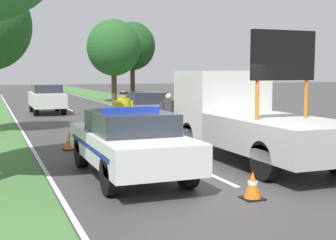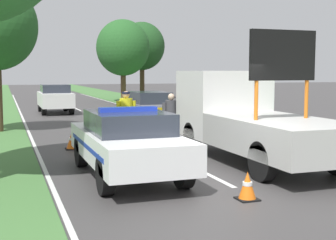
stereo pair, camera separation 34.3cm
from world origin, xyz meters
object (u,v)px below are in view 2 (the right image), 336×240
at_px(traffic_cone_near_truck, 189,130).
at_px(queued_car_suv_grey, 149,107).
at_px(work_truck, 247,117).
at_px(roadside_tree_mid_left, 123,48).
at_px(roadside_tree_near_left, 142,46).
at_px(police_officer, 126,114).
at_px(police_car, 127,141).
at_px(road_barrier, 139,115).
at_px(traffic_cone_lane_edge, 141,130).
at_px(traffic_cone_near_police, 247,186).
at_px(traffic_cone_centre_front, 106,134).
at_px(traffic_cone_behind_barrier, 72,140).
at_px(pedestrian_civilian, 171,115).
at_px(queued_car_van_white, 55,98).

xyz_separation_m(traffic_cone_near_truck, queued_car_suv_grey, (0.09, 5.11, 0.48)).
height_order(work_truck, roadside_tree_mid_left, roadside_tree_mid_left).
distance_m(roadside_tree_near_left, roadside_tree_mid_left, 3.76).
distance_m(police_officer, roadside_tree_near_left, 25.27).
bearing_deg(police_car, roadside_tree_mid_left, 79.45).
bearing_deg(road_barrier, traffic_cone_lane_edge, 76.05).
height_order(road_barrier, police_officer, police_officer).
height_order(traffic_cone_near_police, traffic_cone_near_truck, traffic_cone_near_truck).
bearing_deg(traffic_cone_centre_front, police_car, -96.39).
height_order(police_car, roadside_tree_mid_left, roadside_tree_mid_left).
relative_size(work_truck, police_officer, 3.57).
bearing_deg(roadside_tree_near_left, road_barrier, -106.51).
xyz_separation_m(police_car, traffic_cone_behind_barrier, (-0.65, 4.12, -0.52)).
xyz_separation_m(pedestrian_civilian, traffic_cone_centre_front, (-1.87, 1.13, -0.65)).
bearing_deg(work_truck, queued_car_van_white, -78.04).
bearing_deg(traffic_cone_behind_barrier, work_truck, -36.10).
bearing_deg(queued_car_suv_grey, work_truck, 89.24).
relative_size(work_truck, traffic_cone_near_police, 11.82).
height_order(traffic_cone_centre_front, queued_car_suv_grey, queued_car_suv_grey).
relative_size(police_car, traffic_cone_near_truck, 8.64).
bearing_deg(traffic_cone_near_truck, road_barrier, -167.08).
distance_m(traffic_cone_near_police, traffic_cone_lane_edge, 8.11).
xyz_separation_m(roadside_tree_near_left, roadside_tree_mid_left, (-2.36, -2.92, -0.31)).
bearing_deg(police_car, queued_car_suv_grey, 73.61).
bearing_deg(roadside_tree_mid_left, queued_car_suv_grey, -99.50).
bearing_deg(police_officer, queued_car_suv_grey, -89.93).
relative_size(road_barrier, queued_car_van_white, 0.59).
xyz_separation_m(road_barrier, roadside_tree_near_left, (6.89, 23.25, 3.53)).
bearing_deg(roadside_tree_mid_left, traffic_cone_centre_front, -105.54).
height_order(road_barrier, traffic_cone_centre_front, road_barrier).
height_order(police_car, queued_car_van_white, queued_car_van_white).
bearing_deg(road_barrier, roadside_tree_mid_left, 84.10).
bearing_deg(traffic_cone_centre_front, road_barrier, -8.25).
bearing_deg(traffic_cone_near_police, queued_car_suv_grey, 80.77).
height_order(pedestrian_civilian, queued_car_suv_grey, pedestrian_civilian).
height_order(traffic_cone_near_police, traffic_cone_behind_barrier, traffic_cone_behind_barrier).
distance_m(pedestrian_civilian, traffic_cone_near_truck, 1.98).
distance_m(road_barrier, traffic_cone_lane_edge, 0.98).
distance_m(traffic_cone_near_truck, traffic_cone_behind_barrier, 4.39).
height_order(work_truck, police_officer, work_truck).
relative_size(pedestrian_civilian, roadside_tree_near_left, 0.26).
xyz_separation_m(police_car, traffic_cone_centre_front, (0.55, 4.94, -0.47)).
bearing_deg(traffic_cone_lane_edge, police_officer, -122.23).
bearing_deg(roadside_tree_mid_left, traffic_cone_near_truck, -97.35).
relative_size(work_truck, traffic_cone_centre_front, 9.58).
relative_size(police_car, traffic_cone_behind_barrier, 8.62).
xyz_separation_m(traffic_cone_behind_barrier, roadside_tree_near_left, (9.17, 23.92, 4.18)).
xyz_separation_m(traffic_cone_near_police, traffic_cone_centre_front, (-1.03, 7.55, 0.06)).
relative_size(work_truck, roadside_tree_mid_left, 0.98).
distance_m(police_officer, traffic_cone_behind_barrier, 1.85).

